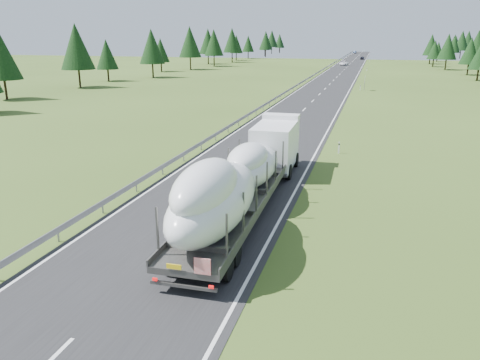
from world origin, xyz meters
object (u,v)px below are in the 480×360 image
(boat_truck, at_px, (242,174))
(distant_van, at_px, (344,63))
(distant_car_blue, at_px, (355,52))
(distant_car_dark, at_px, (362,58))
(highway_sign, at_px, (365,81))

(boat_truck, xyz_separation_m, distant_van, (-3.98, 141.90, -1.66))
(boat_truck, relative_size, distant_van, 4.08)
(distant_van, xyz_separation_m, distant_car_blue, (-1.67, 113.84, -0.01))
(distant_car_blue, bearing_deg, distant_car_dark, -85.00)
(highway_sign, height_order, distant_van, highway_sign)
(distant_car_dark, bearing_deg, highway_sign, -85.42)
(boat_truck, height_order, distant_van, boat_truck)
(highway_sign, distance_m, distant_car_dark, 118.98)
(highway_sign, relative_size, distant_car_blue, 0.60)
(highway_sign, xyz_separation_m, distant_car_dark, (-4.18, 118.90, -1.16))
(distant_car_dark, height_order, distant_car_blue, distant_car_blue)
(distant_van, bearing_deg, boat_truck, -85.13)
(distant_van, distance_m, distant_car_blue, 113.85)
(boat_truck, height_order, distant_car_blue, boat_truck)
(boat_truck, bearing_deg, distant_car_blue, 91.27)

